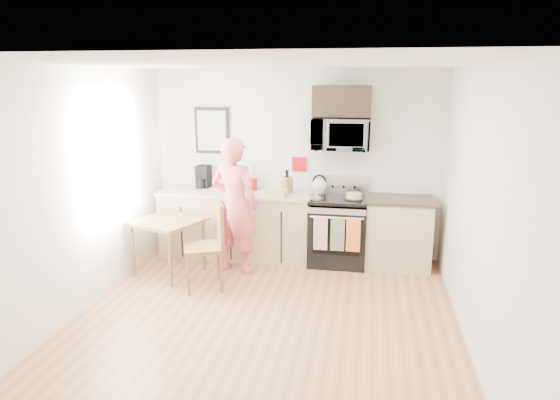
% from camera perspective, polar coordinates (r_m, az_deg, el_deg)
% --- Properties ---
extents(floor, '(4.60, 4.60, 0.00)m').
position_cam_1_polar(floor, '(5.27, -2.08, -14.28)').
color(floor, '#98633B').
rests_on(floor, ground).
extents(back_wall, '(4.00, 0.04, 2.60)m').
position_cam_1_polar(back_wall, '(7.01, 1.82, 4.13)').
color(back_wall, silver).
rests_on(back_wall, floor).
extents(front_wall, '(4.00, 0.04, 2.60)m').
position_cam_1_polar(front_wall, '(2.72, -12.90, -12.24)').
color(front_wall, silver).
rests_on(front_wall, floor).
extents(left_wall, '(0.04, 4.60, 2.60)m').
position_cam_1_polar(left_wall, '(5.57, -22.76, 0.50)').
color(left_wall, silver).
rests_on(left_wall, floor).
extents(right_wall, '(0.04, 4.60, 2.60)m').
position_cam_1_polar(right_wall, '(4.79, 21.86, -1.45)').
color(right_wall, silver).
rests_on(right_wall, floor).
extents(ceiling, '(4.00, 4.60, 0.04)m').
position_cam_1_polar(ceiling, '(4.65, -2.37, 15.30)').
color(ceiling, white).
rests_on(ceiling, back_wall).
extents(window, '(0.06, 1.40, 1.50)m').
position_cam_1_polar(window, '(6.18, -18.72, 4.44)').
color(window, white).
rests_on(window, left_wall).
extents(cabinet_left, '(2.10, 0.60, 0.90)m').
position_cam_1_polar(cabinet_left, '(7.08, -5.02, -2.90)').
color(cabinet_left, tan).
rests_on(cabinet_left, floor).
extents(countertop_left, '(2.14, 0.64, 0.04)m').
position_cam_1_polar(countertop_left, '(6.96, -5.10, 0.81)').
color(countertop_left, beige).
rests_on(countertop_left, cabinet_left).
extents(cabinet_right, '(0.84, 0.60, 0.90)m').
position_cam_1_polar(cabinet_right, '(6.86, 13.32, -3.78)').
color(cabinet_right, tan).
rests_on(cabinet_right, floor).
extents(countertop_right, '(0.88, 0.64, 0.04)m').
position_cam_1_polar(countertop_right, '(6.73, 13.54, 0.04)').
color(countertop_right, black).
rests_on(countertop_right, cabinet_right).
extents(range, '(0.76, 0.70, 1.16)m').
position_cam_1_polar(range, '(6.83, 6.61, -3.67)').
color(range, black).
rests_on(range, floor).
extents(microwave, '(0.76, 0.51, 0.42)m').
position_cam_1_polar(microwave, '(6.66, 6.98, 7.52)').
color(microwave, '#AEAEB3').
rests_on(microwave, back_wall).
extents(upper_cabinet, '(0.76, 0.35, 0.40)m').
position_cam_1_polar(upper_cabinet, '(6.68, 7.11, 11.15)').
color(upper_cabinet, black).
rests_on(upper_cabinet, back_wall).
extents(wall_art, '(0.50, 0.04, 0.65)m').
position_cam_1_polar(wall_art, '(7.20, -7.76, 7.88)').
color(wall_art, black).
rests_on(wall_art, back_wall).
extents(wall_trivet, '(0.20, 0.02, 0.20)m').
position_cam_1_polar(wall_trivet, '(6.99, 2.21, 4.09)').
color(wall_trivet, '#AE0E13').
rests_on(wall_trivet, back_wall).
extents(person, '(0.72, 0.55, 1.77)m').
position_cam_1_polar(person, '(6.42, -5.23, -0.63)').
color(person, '#D93F3B').
rests_on(person, floor).
extents(dining_table, '(0.86, 0.86, 0.72)m').
position_cam_1_polar(dining_table, '(6.53, -12.70, -2.92)').
color(dining_table, brown).
rests_on(dining_table, floor).
extents(chair, '(0.62, 0.59, 1.06)m').
position_cam_1_polar(chair, '(5.98, -7.37, -3.78)').
color(chair, brown).
rests_on(chair, floor).
extents(knife_block, '(0.16, 0.17, 0.22)m').
position_cam_1_polar(knife_block, '(6.85, 0.88, 1.76)').
color(knife_block, brown).
rests_on(knife_block, countertop_left).
extents(utensil_crock, '(0.13, 0.13, 0.39)m').
position_cam_1_polar(utensil_crock, '(7.00, -3.14, 2.39)').
color(utensil_crock, '#AE0E13').
rests_on(utensil_crock, countertop_left).
extents(fruit_bowl, '(0.23, 0.23, 0.09)m').
position_cam_1_polar(fruit_bowl, '(7.04, -4.15, 1.46)').
color(fruit_bowl, silver).
rests_on(fruit_bowl, countertop_left).
extents(milk_carton, '(0.11, 0.11, 0.27)m').
position_cam_1_polar(milk_carton, '(6.98, -4.99, 2.17)').
color(milk_carton, tan).
rests_on(milk_carton, countertop_left).
extents(coffee_maker, '(0.19, 0.27, 0.32)m').
position_cam_1_polar(coffee_maker, '(7.26, -8.74, 2.61)').
color(coffee_maker, black).
rests_on(coffee_maker, countertop_left).
extents(bread_bag, '(0.30, 0.19, 0.10)m').
position_cam_1_polar(bread_bag, '(6.60, -0.39, 0.77)').
color(bread_bag, tan).
rests_on(bread_bag, countertop_left).
extents(cake, '(0.25, 0.25, 0.08)m').
position_cam_1_polar(cake, '(6.62, 8.45, 0.44)').
color(cake, black).
rests_on(cake, range).
extents(kettle, '(0.21, 0.21, 0.26)m').
position_cam_1_polar(kettle, '(6.88, 4.52, 1.67)').
color(kettle, silver).
rests_on(kettle, range).
extents(pot, '(0.20, 0.31, 0.10)m').
position_cam_1_polar(pot, '(6.56, 4.22, 0.52)').
color(pot, '#AEAEB3').
rests_on(pot, range).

